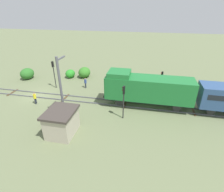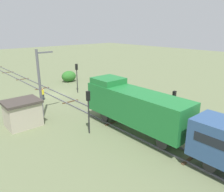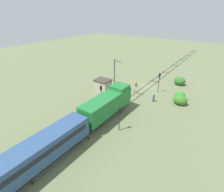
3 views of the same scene
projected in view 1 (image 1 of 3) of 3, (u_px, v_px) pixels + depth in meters
name	position (u px, v px, depth m)	size (l,w,h in m)	color
ground_plane	(38.00, 95.00, 26.73)	(161.21, 161.21, 0.00)	#66704C
railway_track	(38.00, 95.00, 26.70)	(2.40, 107.47, 0.16)	#595960
locomotive	(147.00, 88.00, 22.51)	(2.90, 11.60, 4.60)	#1E7233
traffic_signal_near	(53.00, 70.00, 27.87)	(0.32, 0.34, 4.49)	#262628
traffic_signal_mid	(124.00, 97.00, 19.94)	(0.32, 0.34, 4.21)	#262628
traffic_signal_far	(161.00, 79.00, 25.32)	(0.32, 0.34, 3.87)	#262628
worker_near_track	(35.00, 97.00, 23.96)	(0.38, 0.38, 1.70)	#262B38
worker_by_signal	(85.00, 82.00, 28.81)	(0.38, 0.38, 1.70)	#262B38
catenary_mast	(61.00, 88.00, 19.35)	(1.94, 0.28, 7.58)	#595960
relay_hut	(62.00, 122.00, 18.13)	(3.50, 2.90, 2.74)	#B2A893
bush_near	(84.00, 72.00, 33.28)	(2.67, 2.19, 1.94)	#347726
bush_mid	(70.00, 74.00, 33.23)	(2.11, 1.72, 1.53)	#298926
bush_far	(27.00, 74.00, 32.55)	(2.75, 2.25, 2.00)	#2C6926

